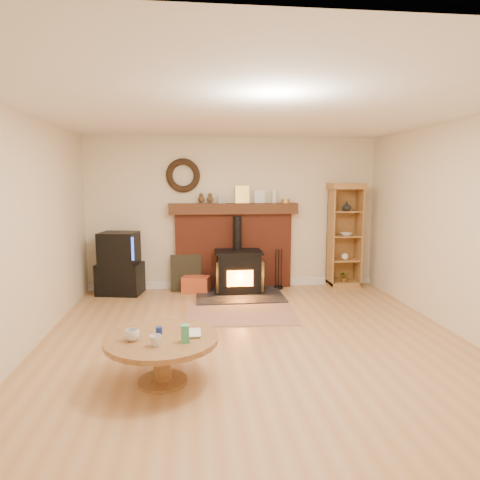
{
  "coord_description": "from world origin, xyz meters",
  "views": [
    {
      "loc": [
        -0.69,
        -4.62,
        1.88
      ],
      "look_at": [
        -0.07,
        1.0,
        1.08
      ],
      "focal_mm": 32.0,
      "sensor_mm": 36.0,
      "label": 1
    }
  ],
  "objects": [
    {
      "name": "ground",
      "position": [
        0.0,
        0.0,
        0.0
      ],
      "size": [
        5.5,
        5.5,
        0.0
      ],
      "primitive_type": "plane",
      "color": "#B47F4B",
      "rests_on": "ground"
    },
    {
      "name": "room_shell",
      "position": [
        -0.02,
        0.09,
        1.72
      ],
      "size": [
        5.02,
        5.52,
        2.61
      ],
      "color": "beige",
      "rests_on": "ground"
    },
    {
      "name": "chimney_breast",
      "position": [
        0.0,
        2.67,
        0.8
      ],
      "size": [
        2.2,
        0.22,
        1.78
      ],
      "color": "maroon",
      "rests_on": "ground"
    },
    {
      "name": "wood_stove",
      "position": [
        0.04,
        2.27,
        0.35
      ],
      "size": [
        1.4,
        1.0,
        1.28
      ],
      "color": "black",
      "rests_on": "ground"
    },
    {
      "name": "area_rug",
      "position": [
        -0.06,
        1.17,
        0.01
      ],
      "size": [
        1.6,
        1.16,
        0.01
      ],
      "primitive_type": "cube",
      "rotation": [
        0.0,
        0.0,
        -0.07
      ],
      "color": "brown",
      "rests_on": "ground"
    },
    {
      "name": "tv_unit",
      "position": [
        -1.91,
        2.47,
        0.49
      ],
      "size": [
        0.78,
        0.61,
        1.03
      ],
      "color": "black",
      "rests_on": "ground"
    },
    {
      "name": "curio_cabinet",
      "position": [
        1.93,
        2.55,
        0.91
      ],
      "size": [
        0.58,
        0.42,
        1.82
      ],
      "color": "#9C6A33",
      "rests_on": "ground"
    },
    {
      "name": "firelog_box",
      "position": [
        -0.66,
        2.4,
        0.14
      ],
      "size": [
        0.5,
        0.38,
        0.28
      ],
      "primitive_type": "cube",
      "rotation": [
        0.0,
        0.0,
        -0.25
      ],
      "color": "#BE8623",
      "rests_on": "ground"
    },
    {
      "name": "leaning_painting",
      "position": [
        -0.83,
        2.55,
        0.31
      ],
      "size": [
        0.52,
        0.14,
        0.62
      ],
      "primitive_type": "cube",
      "rotation": [
        -0.17,
        0.0,
        0.0
      ],
      "color": "black",
      "rests_on": "ground"
    },
    {
      "name": "fire_tools",
      "position": [
        0.76,
        2.5,
        0.13
      ],
      "size": [
        0.16,
        0.16,
        0.7
      ],
      "color": "black",
      "rests_on": "ground"
    },
    {
      "name": "coffee_table",
      "position": [
        -1.0,
        -0.8,
        0.36
      ],
      "size": [
        1.05,
        1.05,
        0.61
      ],
      "color": "brown",
      "rests_on": "ground"
    }
  ]
}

